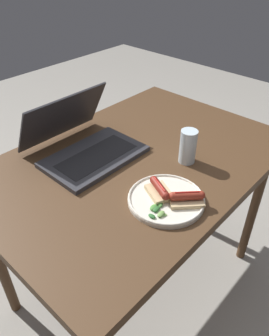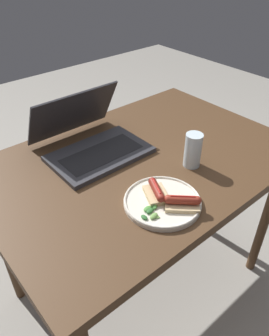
{
  "view_description": "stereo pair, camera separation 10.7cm",
  "coord_description": "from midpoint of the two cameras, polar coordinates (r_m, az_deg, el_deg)",
  "views": [
    {
      "loc": [
        -0.75,
        -0.68,
        1.43
      ],
      "look_at": [
        -0.11,
        -0.09,
        0.81
      ],
      "focal_mm": 35.0,
      "sensor_mm": 36.0,
      "label": 1
    },
    {
      "loc": [
        -0.67,
        -0.75,
        1.43
      ],
      "look_at": [
        -0.11,
        -0.09,
        0.81
      ],
      "focal_mm": 35.0,
      "sensor_mm": 36.0,
      "label": 2
    }
  ],
  "objects": [
    {
      "name": "laptop",
      "position": [
        1.24,
        -11.05,
        3.89
      ],
      "size": [
        0.36,
        0.34,
        0.21
      ],
      "color": "#2D2D33",
      "rests_on": "desk"
    },
    {
      "name": "sausage_toast_left",
      "position": [
        1.0,
        6.06,
        -5.35
      ],
      "size": [
        0.12,
        0.12,
        0.04
      ],
      "rotation": [
        0.0,
        0.0,
        5.52
      ],
      "color": "#D6B784",
      "rests_on": "plate"
    },
    {
      "name": "salad_pile",
      "position": [
        0.98,
        0.77,
        -7.41
      ],
      "size": [
        0.08,
        0.06,
        0.01
      ],
      "color": "#709E4C",
      "rests_on": "plate"
    },
    {
      "name": "sausage_toast_middle",
      "position": [
        1.02,
        1.39,
        -3.97
      ],
      "size": [
        0.1,
        0.11,
        0.04
      ],
      "rotation": [
        0.0,
        0.0,
        1.13
      ],
      "color": "#D6B784",
      "rests_on": "plate"
    },
    {
      "name": "drinking_glass",
      "position": [
        1.18,
        6.75,
        3.66
      ],
      "size": [
        0.06,
        0.06,
        0.13
      ],
      "color": "silver",
      "rests_on": "desk"
    },
    {
      "name": "plate",
      "position": [
        1.02,
        2.55,
        -5.54
      ],
      "size": [
        0.24,
        0.24,
        0.02
      ],
      "color": "silver",
      "rests_on": "desk"
    },
    {
      "name": "desk",
      "position": [
        1.26,
        -1.98,
        -0.9
      ],
      "size": [
        1.15,
        0.79,
        0.75
      ],
      "color": "#4C331E",
      "rests_on": "ground_plane"
    },
    {
      "name": "ground_plane",
      "position": [
        1.75,
        -1.5,
        -18.89
      ],
      "size": [
        6.0,
        6.0,
        0.0
      ],
      "primitive_type": "plane",
      "color": "#9E998E"
    }
  ]
}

